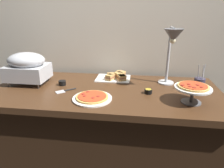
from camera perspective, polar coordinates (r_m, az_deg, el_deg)
The scene contains 12 objects.
ground_plane at distance 2.09m, azimuth -1.68°, elevation -21.22°, with size 8.00×8.00×0.00m, color #38332D.
back_wall at distance 2.07m, azimuth 0.23°, elevation 15.16°, with size 4.40×0.04×2.40m, color beige.
buffet_table at distance 1.86m, azimuth -1.80°, elevation -12.29°, with size 1.90×0.84×0.76m.
chafing_dish at distance 1.93m, azimuth -22.91°, elevation 4.62°, with size 0.35×0.26×0.28m.
heat_lamp at distance 1.68m, azimuth 16.64°, elevation 11.33°, with size 0.15×0.29×0.50m.
pizza_plate_front at distance 1.51m, azimuth -5.63°, elevation -3.86°, with size 0.29×0.29×0.03m.
pizza_plate_center at distance 1.52m, azimuth 21.93°, elevation -1.25°, with size 0.25×0.25×0.14m.
sandwich_platter at distance 1.92m, azimuth 1.13°, elevation 2.04°, with size 0.32×0.24×0.06m.
sauce_cup_near at distance 1.82m, azimuth -13.91°, elevation 0.35°, with size 0.06×0.06×0.04m.
sauce_cup_far at distance 1.62m, azimuth 10.23°, elevation -1.99°, with size 0.06×0.06×0.04m.
utensil_holder at distance 1.77m, azimuth 23.44°, elevation -0.12°, with size 0.08×0.08×0.23m.
serving_spatula at distance 1.69m, azimuth -13.15°, elevation -1.89°, with size 0.15×0.13×0.01m.
Camera 1 is at (0.26, -1.54, 1.39)m, focal length 32.30 mm.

